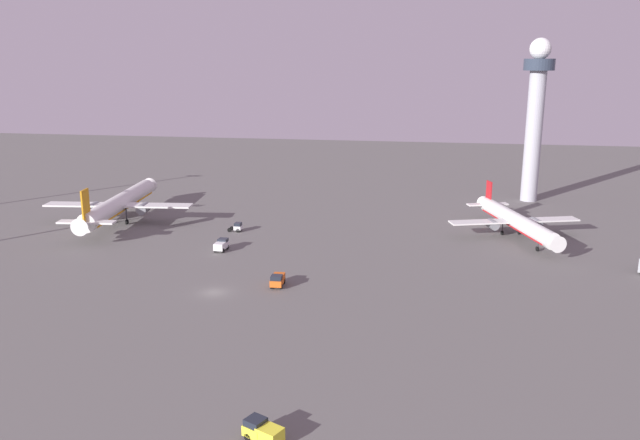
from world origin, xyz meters
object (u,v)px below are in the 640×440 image
object	(u,v)px
control_tower	(536,109)
airplane_terminal_side	(515,221)
airplane_near_gate	(119,204)
maintenance_van	(263,431)
baggage_tractor	(221,245)
pushback_tug	(237,227)
cargo_loader	(278,280)

from	to	relation	value
control_tower	airplane_terminal_side	bearing A→B (deg)	-102.03
airplane_terminal_side	airplane_near_gate	bearing A→B (deg)	-16.32
maintenance_van	baggage_tractor	bearing A→B (deg)	47.50
airplane_terminal_side	pushback_tug	bearing A→B (deg)	-12.17
cargo_loader	baggage_tractor	world-z (taller)	same
control_tower	cargo_loader	size ratio (longest dim) A/B	10.26
pushback_tug	baggage_tractor	xyz separation A→B (m)	(1.15, -14.70, 0.11)
airplane_near_gate	maintenance_van	size ratio (longest dim) A/B	9.86
pushback_tug	airplane_near_gate	bearing A→B (deg)	-95.01
cargo_loader	baggage_tractor	bearing A→B (deg)	-51.35
airplane_terminal_side	airplane_near_gate	xyz separation A→B (m)	(-91.39, -2.50, 0.76)
airplane_near_gate	baggage_tractor	bearing A→B (deg)	-36.70
pushback_tug	airplane_terminal_side	bearing A→B (deg)	97.53
airplane_near_gate	maintenance_van	distance (m)	99.37
airplane_near_gate	cargo_loader	world-z (taller)	airplane_near_gate
airplane_terminal_side	baggage_tractor	world-z (taller)	airplane_terminal_side
pushback_tug	baggage_tractor	distance (m)	14.74
control_tower	airplane_near_gate	bearing A→B (deg)	-157.32
airplane_terminal_side	airplane_near_gate	distance (m)	91.42
pushback_tug	baggage_tractor	size ratio (longest dim) A/B	0.75
control_tower	baggage_tractor	size ratio (longest dim) A/B	10.31
airplane_terminal_side	baggage_tractor	bearing A→B (deg)	1.26
control_tower	airplane_near_gate	distance (m)	110.01
airplane_terminal_side	maintenance_van	distance (m)	90.78
maintenance_van	baggage_tractor	xyz separation A→B (m)	(-25.44, 63.11, 0.00)
pushback_tug	maintenance_van	size ratio (longest dim) A/B	0.68
control_tower	airplane_near_gate	size ratio (longest dim) A/B	0.96
airplane_near_gate	maintenance_van	xyz separation A→B (m)	(56.87, -81.43, -3.20)
maintenance_van	baggage_tractor	size ratio (longest dim) A/B	1.09
control_tower	baggage_tractor	xyz separation A→B (m)	(-68.30, -59.99, -23.67)
airplane_near_gate	baggage_tractor	distance (m)	36.52
control_tower	maintenance_van	xyz separation A→B (m)	(-42.86, -123.10, -23.67)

